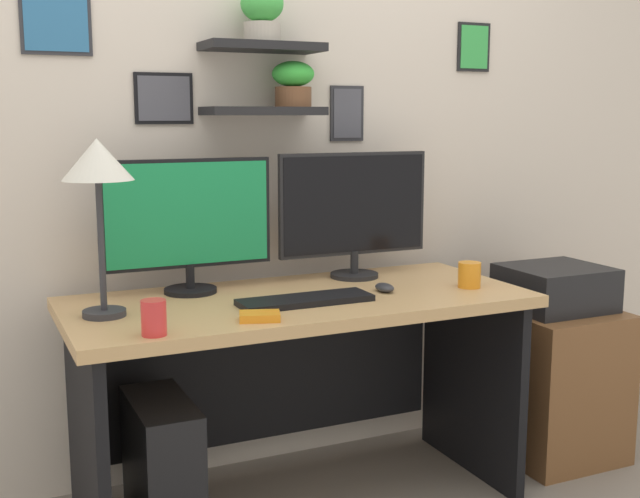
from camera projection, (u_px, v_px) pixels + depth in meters
name	position (u px, v px, depth m)	size (l,w,h in m)	color
back_wall_assembly	(252.00, 114.00, 2.97)	(4.40, 0.24, 2.70)	beige
desk	(293.00, 353.00, 2.76)	(1.54, 0.68, 0.75)	tan
monitor_left	(188.00, 220.00, 2.71)	(0.58, 0.18, 0.46)	black
monitor_right	(354.00, 210.00, 2.96)	(0.59, 0.18, 0.47)	black
keyboard	(305.00, 300.00, 2.59)	(0.44, 0.14, 0.02)	black
computer_mouse	(385.00, 288.00, 2.75)	(0.06, 0.09, 0.03)	#2D2D33
desk_lamp	(98.00, 171.00, 2.34)	(0.21, 0.21, 0.53)	#2D2D33
coffee_mug	(469.00, 275.00, 2.82)	(0.08, 0.08, 0.09)	orange
pen_cup	(154.00, 318.00, 2.20)	(0.07, 0.07, 0.10)	red
scissors_tray	(260.00, 316.00, 2.37)	(0.12, 0.08, 0.02)	orange
drawer_cabinet	(550.00, 380.00, 3.21)	(0.44, 0.50, 0.60)	brown
printer	(554.00, 287.00, 3.15)	(0.38, 0.34, 0.17)	black
computer_tower_left	(163.00, 471.00, 2.54)	(0.18, 0.40, 0.47)	black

